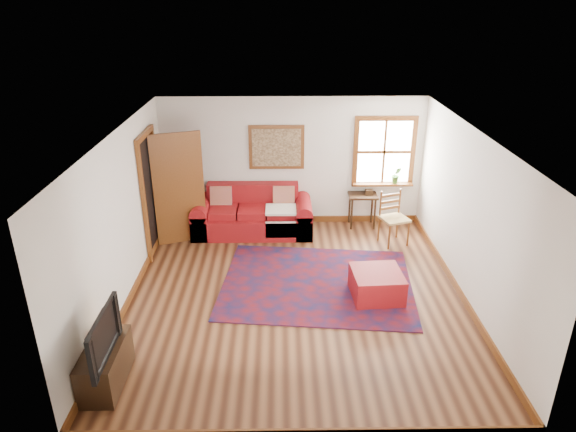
{
  "coord_description": "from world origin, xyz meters",
  "views": [
    {
      "loc": [
        -0.22,
        -6.68,
        4.23
      ],
      "look_at": [
        -0.11,
        0.6,
        1.06
      ],
      "focal_mm": 32.0,
      "sensor_mm": 36.0,
      "label": 1
    }
  ],
  "objects_px": {
    "media_cabinet": "(105,365)",
    "red_ottoman": "(377,285)",
    "red_leather_sofa": "(253,217)",
    "side_table": "(363,200)",
    "ladder_back_chair": "(393,215)"
  },
  "relations": [
    {
      "from": "media_cabinet",
      "to": "red_ottoman",
      "type": "bearing_deg",
      "value": 27.49
    },
    {
      "from": "side_table",
      "to": "ladder_back_chair",
      "type": "height_order",
      "value": "ladder_back_chair"
    },
    {
      "from": "red_leather_sofa",
      "to": "red_ottoman",
      "type": "xyz_separation_m",
      "value": [
        1.97,
        -2.37,
        -0.08
      ]
    },
    {
      "from": "red_ottoman",
      "to": "media_cabinet",
      "type": "distance_m",
      "value": 3.93
    },
    {
      "from": "red_leather_sofa",
      "to": "red_ottoman",
      "type": "bearing_deg",
      "value": -50.3
    },
    {
      "from": "side_table",
      "to": "media_cabinet",
      "type": "xyz_separation_m",
      "value": [
        -3.64,
        -4.4,
        -0.29
      ]
    },
    {
      "from": "red_leather_sofa",
      "to": "media_cabinet",
      "type": "height_order",
      "value": "red_leather_sofa"
    },
    {
      "from": "red_leather_sofa",
      "to": "media_cabinet",
      "type": "distance_m",
      "value": 4.45
    },
    {
      "from": "red_leather_sofa",
      "to": "ladder_back_chair",
      "type": "relative_size",
      "value": 2.31
    },
    {
      "from": "red_leather_sofa",
      "to": "red_ottoman",
      "type": "height_order",
      "value": "red_leather_sofa"
    },
    {
      "from": "red_ottoman",
      "to": "media_cabinet",
      "type": "xyz_separation_m",
      "value": [
        -3.49,
        -1.82,
        0.04
      ]
    },
    {
      "from": "side_table",
      "to": "ladder_back_chair",
      "type": "xyz_separation_m",
      "value": [
        0.44,
        -0.72,
        -0.01
      ]
    },
    {
      "from": "red_ottoman",
      "to": "ladder_back_chair",
      "type": "height_order",
      "value": "ladder_back_chair"
    },
    {
      "from": "red_ottoman",
      "to": "red_leather_sofa",
      "type": "bearing_deg",
      "value": 125.99
    },
    {
      "from": "side_table",
      "to": "media_cabinet",
      "type": "height_order",
      "value": "side_table"
    }
  ]
}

